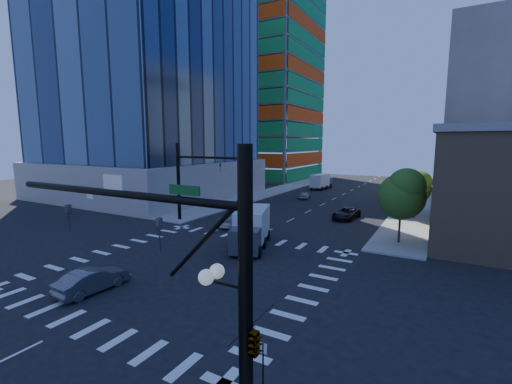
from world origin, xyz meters
The scene contains 16 objects.
ground centered at (0.00, 0.00, 0.00)m, with size 160.00×160.00×0.00m, color black.
road_markings centered at (0.00, 0.00, 0.01)m, with size 20.00×20.00×0.01m, color silver.
sidewalk_ne centered at (12.50, 40.00, 0.07)m, with size 5.00×60.00×0.15m, color gray.
sidewalk_nw centered at (-12.50, 40.00, 0.07)m, with size 5.00×60.00×0.15m, color gray.
construction_building centered at (-27.41, 61.93, 24.61)m, with size 25.16×34.50×70.60m.
signal_mast_se centered at (10.60, -11.50, 5.01)m, with size 10.51×2.48×9.00m.
signal_mast_nw centered at (-10.00, 11.50, 5.49)m, with size 10.20×0.40×9.00m.
tree_south centered at (12.63, 13.90, 4.69)m, with size 4.16×4.16×6.82m.
tree_north centered at (12.93, 25.90, 3.99)m, with size 3.54×3.52×5.78m.
no_parking_sign centered at (10.70, -9.00, 1.38)m, with size 0.30×0.06×2.20m.
car_nb_far centered at (5.63, 21.97, 0.68)m, with size 2.27×4.92×1.37m, color black.
car_sb_near centered at (-4.44, 12.32, 0.67)m, with size 1.89×4.65×1.35m, color silver.
car_sb_mid centered at (-4.27, 33.69, 0.64)m, with size 1.51×3.74×1.27m, color #9C9DA3.
car_sb_cross centered at (-2.80, -6.16, 0.74)m, with size 1.56×4.47×1.47m, color #545459.
box_truck_near centered at (1.26, 6.33, 1.47)m, with size 4.69×6.89×3.33m.
box_truck_far centered at (-5.72, 46.57, 1.33)m, with size 2.86×5.88×3.00m.
Camera 1 is at (15.91, -18.82, 9.18)m, focal length 24.00 mm.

